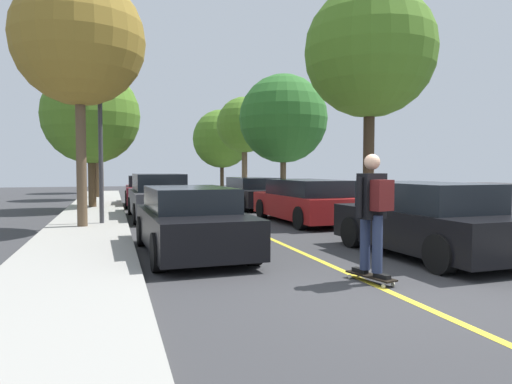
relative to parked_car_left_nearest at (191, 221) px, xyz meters
The scene contains 21 objects.
ground 4.17m from the parked_car_left_nearest, 59.15° to the right, with size 80.00×80.00×0.00m, color #353538.
sidewalk_left 4.15m from the parked_car_left_nearest, 120.75° to the right, with size 2.11×56.00×0.14m, color #9E9B93.
center_line 2.25m from the parked_car_left_nearest, 12.41° to the left, with size 0.12×39.20×0.01m, color gold.
parked_car_left_nearest is the anchor object (origin of this frame).
parked_car_left_near 6.75m from the parked_car_left_nearest, 89.99° to the left, with size 1.87×4.52×1.49m.
parked_car_left_far 12.26m from the parked_car_left_nearest, 89.99° to the left, with size 1.92×4.09×1.35m.
parked_car_right_nearest 4.49m from the parked_car_left_nearest, 20.00° to the right, with size 1.93×4.11×1.40m.
parked_car_right_near 5.96m from the parked_car_left_nearest, 44.84° to the left, with size 2.06×4.56×1.32m.
parked_car_right_far 10.69m from the parked_car_left_nearest, 66.73° to the left, with size 2.01×4.71×1.28m.
street_tree_left_nearest 6.37m from the parked_car_left_nearest, 118.50° to the left, with size 3.39×3.39×6.56m.
street_tree_left_near 11.33m from the parked_car_left_nearest, 101.77° to the left, with size 3.81×3.81×5.53m.
street_tree_left_far 17.89m from the parked_car_left_nearest, 97.29° to the left, with size 2.89×2.89×5.67m.
street_tree_left_farthest 24.88m from the parked_car_left_nearest, 95.20° to the left, with size 2.92×2.92×6.13m.
street_tree_right_nearest 9.07m from the parked_car_left_nearest, 33.73° to the left, with size 4.17×4.17×7.33m.
street_tree_right_near 14.17m from the parked_car_left_nearest, 62.06° to the left, with size 4.24×4.24×6.03m.
street_tree_right_far 20.44m from the parked_car_left_nearest, 71.30° to the left, with size 3.45×3.45×5.96m.
street_tree_right_farthest 26.32m from the parked_car_left_nearest, 75.71° to the left, with size 4.36×4.36×5.93m.
fire_hydrant 5.74m from the parked_car_left_nearest, ahead, with size 0.20×0.20×0.70m.
streetlamp 5.63m from the parked_car_left_nearest, 110.42° to the left, with size 0.36×0.24×5.35m.
skateboard 3.76m from the parked_car_left_nearest, 54.63° to the right, with size 0.42×0.87×0.10m.
skateboarder 3.78m from the parked_car_left_nearest, 54.81° to the right, with size 0.58×0.70×1.77m.
Camera 1 is at (-3.56, -5.46, 1.67)m, focal length 32.74 mm.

